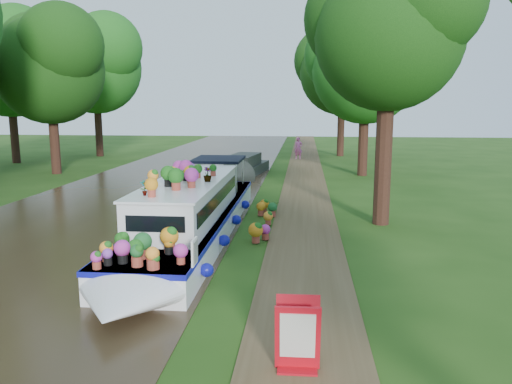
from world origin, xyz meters
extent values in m
plane|color=#1E4110|center=(0.00, 0.00, 0.00)|extent=(100.00, 100.00, 0.00)
cube|color=#2D2213|center=(-6.00, 0.00, 0.01)|extent=(10.00, 100.00, 0.02)
cube|color=#4D3C24|center=(1.20, 0.00, 0.01)|extent=(2.20, 100.00, 0.03)
cube|color=white|center=(-2.25, 1.06, 0.40)|extent=(2.20, 12.00, 0.75)
cube|color=#101293|center=(-2.25, 1.06, 0.71)|extent=(2.24, 12.04, 0.12)
cube|color=white|center=(-2.25, 0.26, 1.29)|extent=(1.80, 7.00, 1.05)
cube|color=white|center=(-2.25, 0.26, 1.85)|extent=(1.90, 7.10, 0.06)
cube|color=black|center=(-1.34, 0.26, 1.37)|extent=(0.03, 6.40, 0.38)
cube|color=black|center=(-3.16, 0.26, 1.37)|extent=(0.03, 6.40, 0.38)
cube|color=black|center=(-2.25, 5.36, 1.92)|extent=(1.90, 2.40, 0.10)
cube|color=white|center=(-1.10, -4.34, 1.07)|extent=(0.04, 0.45, 0.55)
imported|color=#165216|center=(-2.74, -2.45, 2.07)|extent=(0.24, 0.24, 0.38)
imported|color=#165216|center=(-1.63, -0.11, 2.09)|extent=(0.33, 0.33, 0.42)
cylinder|color=black|center=(3.80, 3.00, 2.27)|extent=(0.56, 0.56, 4.55)
sphere|color=#11360D|center=(3.80, 3.00, 6.23)|extent=(4.80, 4.80, 4.80)
sphere|color=#11360D|center=(4.76, 2.28, 7.19)|extent=(3.60, 3.60, 3.60)
sphere|color=#11360D|center=(2.96, 3.84, 6.95)|extent=(3.84, 3.84, 3.84)
cylinder|color=black|center=(4.50, 15.00, 1.92)|extent=(0.56, 0.56, 3.85)
sphere|color=#165216|center=(4.50, 15.00, 5.95)|extent=(6.00, 6.00, 6.00)
sphere|color=#165216|center=(5.70, 14.10, 7.15)|extent=(4.50, 4.50, 4.50)
sphere|color=#165216|center=(3.45, 16.05, 6.85)|extent=(4.80, 4.80, 4.80)
cylinder|color=black|center=(4.00, 26.00, 2.10)|extent=(0.56, 0.56, 4.20)
sphere|color=#11360D|center=(4.00, 26.00, 6.51)|extent=(6.60, 6.60, 6.60)
sphere|color=#11360D|center=(5.32, 25.01, 7.83)|extent=(4.95, 4.95, 4.95)
sphere|color=#11360D|center=(2.85, 27.16, 7.50)|extent=(5.28, 5.28, 5.28)
cylinder|color=black|center=(-13.50, 14.00, 1.92)|extent=(0.56, 0.56, 3.85)
sphere|color=#11360D|center=(-13.50, 14.00, 6.02)|extent=(6.20, 6.20, 6.20)
sphere|color=#11360D|center=(-12.26, 13.07, 7.26)|extent=(4.65, 4.65, 4.65)
sphere|color=#11360D|center=(-14.59, 15.09, 6.95)|extent=(4.96, 4.96, 4.96)
cylinder|color=black|center=(-15.00, 24.00, 2.19)|extent=(0.56, 0.56, 4.38)
sphere|color=#165216|center=(-15.00, 24.00, 6.82)|extent=(7.00, 7.00, 7.00)
sphere|color=#165216|center=(-13.60, 22.95, 8.23)|extent=(5.25, 5.25, 5.25)
sphere|color=#165216|center=(-16.23, 25.23, 7.88)|extent=(5.60, 5.60, 5.60)
cylinder|color=black|center=(-19.00, 19.00, 2.10)|extent=(0.56, 0.56, 4.20)
sphere|color=#165216|center=(-19.00, 19.00, 6.58)|extent=(6.80, 6.80, 6.80)
sphere|color=#165216|center=(-17.64, 17.98, 7.94)|extent=(5.10, 5.10, 5.10)
sphere|color=#165216|center=(-20.19, 20.19, 7.60)|extent=(5.44, 5.44, 5.44)
cube|color=black|center=(-2.34, 14.69, 0.30)|extent=(2.54, 5.73, 0.55)
cube|color=black|center=(-2.34, 14.23, 0.90)|extent=(1.84, 3.39, 0.65)
cube|color=red|center=(1.08, -6.89, 0.05)|extent=(0.62, 0.51, 0.03)
cube|color=red|center=(1.08, -7.03, 0.59)|extent=(0.70, 0.29, 1.10)
cube|color=red|center=(1.08, -6.76, 0.59)|extent=(0.70, 0.29, 1.10)
cube|color=white|center=(1.08, -7.07, 0.64)|extent=(0.54, 0.19, 0.77)
imported|color=#DB5A9C|center=(0.71, 23.06, 0.84)|extent=(0.61, 0.41, 1.63)
imported|color=#317021|center=(0.04, 4.36, 0.23)|extent=(0.48, 0.44, 0.47)
camera|label=1|loc=(1.12, -14.11, 4.09)|focal=35.00mm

